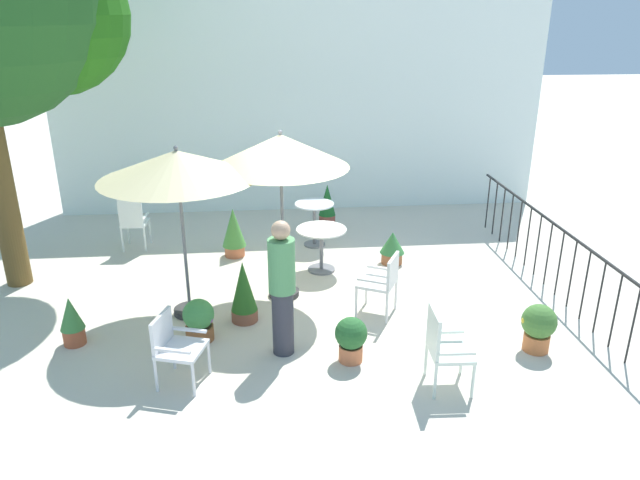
{
  "coord_description": "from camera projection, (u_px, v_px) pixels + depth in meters",
  "views": [
    {
      "loc": [
        -0.73,
        -7.88,
        3.92
      ],
      "look_at": [
        0.0,
        0.03,
        0.84
      ],
      "focal_mm": 33.35,
      "sensor_mm": 36.0,
      "label": 1
    }
  ],
  "objects": [
    {
      "name": "ground_plane",
      "position": [
        320.0,
        293.0,
        8.79
      ],
      "size": [
        60.0,
        60.0,
        0.0
      ],
      "primitive_type": "plane",
      "color": "beige"
    },
    {
      "name": "villa_facade",
      "position": [
        301.0,
        107.0,
        11.91
      ],
      "size": [
        9.79,
        0.3,
        4.21
      ],
      "primitive_type": "cube",
      "color": "white",
      "rests_on": "ground"
    },
    {
      "name": "terrace_railing",
      "position": [
        550.0,
        243.0,
        8.84
      ],
      "size": [
        0.03,
        5.46,
        1.01
      ],
      "color": "black",
      "rests_on": "ground"
    },
    {
      "name": "patio_umbrella_0",
      "position": [
        281.0,
        153.0,
        7.97
      ],
      "size": [
        1.87,
        1.87,
        2.44
      ],
      "color": "#2D2D2D",
      "rests_on": "ground"
    },
    {
      "name": "patio_umbrella_1",
      "position": [
        177.0,
        167.0,
        7.47
      ],
      "size": [
        2.01,
        2.01,
        2.35
      ],
      "color": "#2D2D2D",
      "rests_on": "ground"
    },
    {
      "name": "cafe_table_0",
      "position": [
        314.0,
        216.0,
        10.41
      ],
      "size": [
        0.68,
        0.68,
        0.78
      ],
      "color": "silver",
      "rests_on": "ground"
    },
    {
      "name": "cafe_table_1",
      "position": [
        321.0,
        241.0,
        9.4
      ],
      "size": [
        0.8,
        0.8,
        0.71
      ],
      "color": "white",
      "rests_on": "ground"
    },
    {
      "name": "patio_chair_0",
      "position": [
        383.0,
        280.0,
        8.01
      ],
      "size": [
        0.64,
        0.65,
        0.88
      ],
      "color": "white",
      "rests_on": "ground"
    },
    {
      "name": "patio_chair_1",
      "position": [
        443.0,
        345.0,
        6.44
      ],
      "size": [
        0.47,
        0.51,
        0.93
      ],
      "color": "silver",
      "rests_on": "ground"
    },
    {
      "name": "patio_chair_2",
      "position": [
        133.0,
        220.0,
        10.22
      ],
      "size": [
        0.44,
        0.47,
        0.96
      ],
      "color": "white",
      "rests_on": "ground"
    },
    {
      "name": "patio_chair_3",
      "position": [
        174.0,
        344.0,
        6.55
      ],
      "size": [
        0.59,
        0.6,
        0.82
      ],
      "color": "white",
      "rests_on": "ground"
    },
    {
      "name": "potted_plant_0",
      "position": [
        199.0,
        319.0,
        7.47
      ],
      "size": [
        0.4,
        0.4,
        0.55
      ],
      "color": "brown",
      "rests_on": "ground"
    },
    {
      "name": "potted_plant_1",
      "position": [
        392.0,
        247.0,
        9.74
      ],
      "size": [
        0.4,
        0.4,
        0.55
      ],
      "color": "#9F5A37",
      "rests_on": "ground"
    },
    {
      "name": "potted_plant_2",
      "position": [
        351.0,
        338.0,
        7.01
      ],
      "size": [
        0.39,
        0.39,
        0.56
      ],
      "color": "#CA6D43",
      "rests_on": "ground"
    },
    {
      "name": "potted_plant_3",
      "position": [
        538.0,
        326.0,
        7.21
      ],
      "size": [
        0.43,
        0.42,
        0.61
      ],
      "color": "#CC6F3C",
      "rests_on": "ground"
    },
    {
      "name": "potted_plant_4",
      "position": [
        72.0,
        320.0,
        7.35
      ],
      "size": [
        0.3,
        0.3,
        0.64
      ],
      "color": "#A95031",
      "rests_on": "ground"
    },
    {
      "name": "potted_plant_5",
      "position": [
        244.0,
        292.0,
        7.88
      ],
      "size": [
        0.36,
        0.36,
        0.86
      ],
      "color": "brown",
      "rests_on": "ground"
    },
    {
      "name": "potted_plant_6",
      "position": [
        327.0,
        206.0,
        11.32
      ],
      "size": [
        0.32,
        0.32,
        0.85
      ],
      "color": "brown",
      "rests_on": "ground"
    },
    {
      "name": "potted_plant_7",
      "position": [
        234.0,
        231.0,
        9.99
      ],
      "size": [
        0.4,
        0.4,
        0.84
      ],
      "color": "#C96842",
      "rests_on": "ground"
    },
    {
      "name": "standing_person",
      "position": [
        282.0,
        287.0,
        6.97
      ],
      "size": [
        0.45,
        0.45,
        1.7
      ],
      "color": "#33333D",
      "rests_on": "ground"
    }
  ]
}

